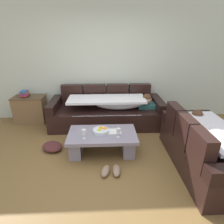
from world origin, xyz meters
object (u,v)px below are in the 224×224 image
(crumpled_garment, at_px, (52,147))
(wine_glass_near_left, at_px, (84,132))
(fruit_bowl, at_px, (101,131))
(pair_of_shoes, at_px, (111,171))
(couch_near_window, at_px, (205,148))
(side_cabinet, at_px, (31,109))
(couch_along_wall, at_px, (109,111))
(wine_glass_near_right, at_px, (118,131))
(book_stack_on_cabinet, at_px, (25,94))
(coffee_table, at_px, (102,140))
(open_magazine, at_px, (113,131))

(crumpled_garment, bearing_deg, wine_glass_near_left, -23.00)
(fruit_bowl, xyz_separation_m, pair_of_shoes, (0.15, -0.60, -0.38))
(couch_near_window, distance_m, side_cabinet, 3.81)
(couch_along_wall, distance_m, wine_glass_near_right, 1.30)
(fruit_bowl, xyz_separation_m, wine_glass_near_right, (0.29, -0.16, 0.08))
(side_cabinet, bearing_deg, fruit_bowl, -38.08)
(book_stack_on_cabinet, distance_m, pair_of_shoes, 2.82)
(side_cabinet, height_order, book_stack_on_cabinet, book_stack_on_cabinet)
(couch_near_window, distance_m, wine_glass_near_right, 1.39)
(couch_along_wall, xyz_separation_m, fruit_bowl, (-0.16, -1.12, 0.09))
(couch_along_wall, distance_m, couch_near_window, 2.17)
(coffee_table, xyz_separation_m, wine_glass_near_right, (0.28, -0.15, 0.26))
(side_cabinet, bearing_deg, wine_glass_near_right, -36.86)
(book_stack_on_cabinet, relative_size, crumpled_garment, 0.56)
(fruit_bowl, bearing_deg, book_stack_on_cabinet, 143.12)
(open_magazine, bearing_deg, crumpled_garment, 175.52)
(open_magazine, bearing_deg, wine_glass_near_right, -69.78)
(couch_along_wall, xyz_separation_m, wine_glass_near_left, (-0.44, -1.30, 0.17))
(fruit_bowl, distance_m, crumpled_garment, 0.99)
(fruit_bowl, distance_m, pair_of_shoes, 0.72)
(couch_near_window, relative_size, side_cabinet, 2.49)
(book_stack_on_cabinet, xyz_separation_m, crumpled_garment, (0.87, -1.25, -0.65))
(pair_of_shoes, bearing_deg, coffee_table, 103.22)
(couch_along_wall, xyz_separation_m, coffee_table, (-0.14, -1.13, -0.09))
(couch_near_window, distance_m, open_magazine, 1.51)
(couch_near_window, bearing_deg, book_stack_on_cabinet, 62.01)
(coffee_table, bearing_deg, side_cabinet, 141.88)
(couch_near_window, xyz_separation_m, wine_glass_near_right, (-1.34, 0.32, 0.16))
(open_magazine, bearing_deg, couch_along_wall, 91.54)
(wine_glass_near_left, bearing_deg, side_cabinet, 133.34)
(couch_along_wall, distance_m, coffee_table, 1.14)
(couch_along_wall, relative_size, open_magazine, 9.07)
(wine_glass_near_right, bearing_deg, side_cabinet, 143.14)
(fruit_bowl, xyz_separation_m, side_cabinet, (-1.71, 1.34, -0.10))
(crumpled_garment, bearing_deg, couch_near_window, -12.61)
(coffee_table, bearing_deg, open_magazine, 12.85)
(couch_along_wall, bearing_deg, book_stack_on_cabinet, 173.47)
(wine_glass_near_left, height_order, wine_glass_near_right, same)
(book_stack_on_cabinet, bearing_deg, coffee_table, -36.92)
(couch_along_wall, height_order, book_stack_on_cabinet, couch_along_wall)
(couch_near_window, relative_size, fruit_bowl, 6.40)
(fruit_bowl, bearing_deg, couch_along_wall, 81.90)
(couch_along_wall, bearing_deg, coffee_table, -97.29)
(fruit_bowl, distance_m, wine_glass_near_left, 0.34)
(couch_near_window, height_order, coffee_table, couch_near_window)
(couch_along_wall, distance_m, book_stack_on_cabinet, 2.00)
(couch_near_window, distance_m, crumpled_garment, 2.62)
(fruit_bowl, distance_m, side_cabinet, 2.18)
(wine_glass_near_left, height_order, side_cabinet, side_cabinet)
(couch_along_wall, distance_m, wine_glass_near_left, 1.38)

